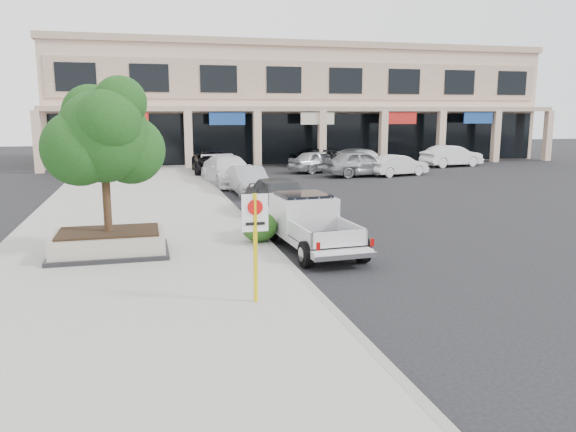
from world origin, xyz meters
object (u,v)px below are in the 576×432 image
(no_parking_sign, at_px, (255,233))
(curb_car_b, at_px, (249,181))
(curb_car_a, at_px, (281,198))
(lot_car_f, at_px, (452,156))
(lot_car_a, at_px, (361,163))
(lot_car_b, at_px, (398,165))
(lot_car_d, at_px, (321,157))
(planter, at_px, (109,243))
(lot_car_c, at_px, (363,160))
(curb_car_c, at_px, (229,171))
(pickup_truck, at_px, (313,224))
(planter_tree, at_px, (109,137))
(lot_car_e, at_px, (319,161))
(curb_car_d, at_px, (213,163))

(no_parking_sign, relative_size, curb_car_b, 0.54)
(curb_car_a, distance_m, lot_car_f, 24.57)
(lot_car_a, distance_m, lot_car_b, 2.50)
(curb_car_a, bearing_deg, lot_car_d, 63.61)
(planter, distance_m, lot_car_d, 29.05)
(lot_car_b, bearing_deg, lot_car_c, 3.66)
(curb_car_c, bearing_deg, pickup_truck, -96.15)
(planter_tree, relative_size, lot_car_b, 0.98)
(lot_car_e, bearing_deg, planter, 129.10)
(planter_tree, xyz_separation_m, lot_car_a, (14.36, 17.45, -2.57))
(curb_car_b, xyz_separation_m, lot_car_b, (10.92, 5.96, -0.03))
(pickup_truck, relative_size, lot_car_e, 1.16)
(lot_car_f, bearing_deg, curb_car_c, 100.67)
(lot_car_b, distance_m, lot_car_d, 8.39)
(curb_car_d, bearing_deg, curb_car_a, -85.72)
(curb_car_d, relative_size, lot_car_b, 1.37)
(lot_car_b, bearing_deg, lot_car_d, 3.13)
(lot_car_e, bearing_deg, lot_car_d, -38.88)
(lot_car_c, relative_size, lot_car_e, 1.25)
(curb_car_a, bearing_deg, planter, -146.60)
(planter_tree, height_order, pickup_truck, planter_tree)
(planter, height_order, no_parking_sign, no_parking_sign)
(lot_car_c, bearing_deg, curb_car_d, 75.03)
(curb_car_b, relative_size, lot_car_b, 1.04)
(curb_car_a, distance_m, curb_car_b, 6.61)
(lot_car_a, bearing_deg, planter_tree, 133.90)
(curb_car_c, distance_m, lot_car_e, 8.77)
(planter_tree, distance_m, curb_car_a, 7.98)
(lot_car_a, xyz_separation_m, lot_car_d, (-0.19, 7.69, -0.17))
(curb_car_a, height_order, lot_car_a, lot_car_a)
(planter_tree, xyz_separation_m, lot_car_b, (16.84, 17.19, -2.74))
(planter_tree, distance_m, lot_car_a, 22.74)
(lot_car_b, bearing_deg, lot_car_f, -70.14)
(pickup_truck, bearing_deg, lot_car_d, 68.50)
(curb_car_c, height_order, lot_car_b, curb_car_c)
(curb_car_d, xyz_separation_m, lot_car_e, (7.19, -0.51, -0.03))
(lot_car_a, xyz_separation_m, lot_car_b, (2.48, -0.26, -0.16))
(planter, relative_size, pickup_truck, 0.63)
(curb_car_a, relative_size, lot_car_f, 0.99)
(no_parking_sign, xyz_separation_m, lot_car_b, (13.78, 22.28, -0.96))
(curb_car_c, xyz_separation_m, lot_car_b, (11.33, 2.02, -0.14))
(lot_car_f, bearing_deg, lot_car_a, 106.14)
(planter_tree, xyz_separation_m, lot_car_c, (15.73, 20.39, -2.62))
(lot_car_e, bearing_deg, pickup_truck, 142.66)
(pickup_truck, distance_m, curb_car_c, 15.73)
(no_parking_sign, relative_size, lot_car_f, 0.48)
(lot_car_a, distance_m, lot_car_c, 3.25)
(curb_car_d, bearing_deg, lot_car_d, 27.28)
(planter, bearing_deg, curb_car_b, 62.00)
(no_parking_sign, bearing_deg, lot_car_d, 69.83)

